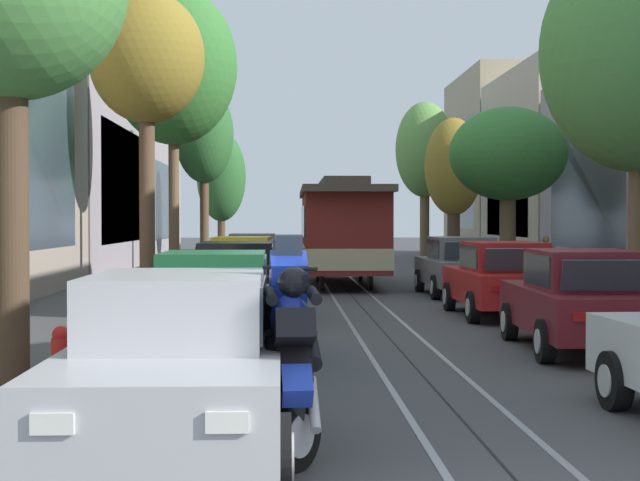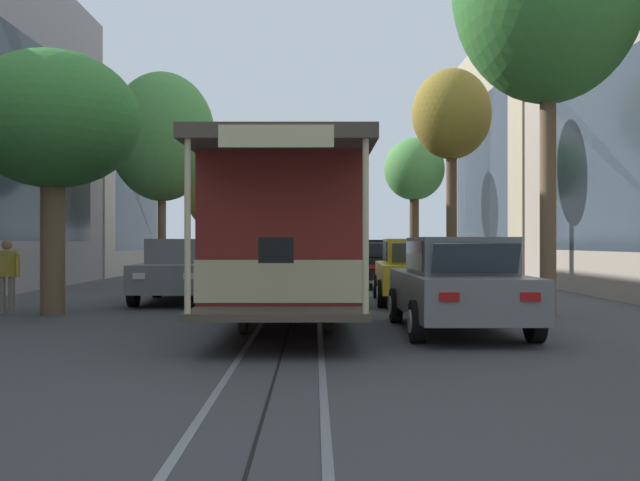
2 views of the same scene
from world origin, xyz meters
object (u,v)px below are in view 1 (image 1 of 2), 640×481
(parked_car_maroon_second_right, at_px, (583,300))
(pedestrian_on_right_pavement, at_px, (545,258))
(parked_car_red_mid_right, at_px, (502,279))
(street_tree_kerb_right_fourth, at_px, (454,169))
(street_tree_kerb_right_mid, at_px, (508,156))
(parked_car_yellow_fourth_left, at_px, (242,266))
(street_tree_kerb_right_far, at_px, (425,151))
(fire_hydrant, at_px, (61,362))
(street_tree_kerb_left_far, at_px, (221,177))
(parked_car_green_second_left, at_px, (213,306))
(cable_car_trolley, at_px, (342,232))
(street_tree_kerb_left_second, at_px, (147,62))
(parked_car_silver_near_left, at_px, (177,364))
(motorcycle_with_rider, at_px, (291,343))
(parked_car_grey_fifth_left, at_px, (253,257))
(parked_car_grey_fourth_right, at_px, (460,266))
(street_tree_kerb_left_fourth, at_px, (204,136))
(parked_car_black_mid_left, at_px, (236,280))
(street_tree_kerb_right_second, at_px, (637,54))
(street_tree_kerb_left_mid, at_px, (173,67))

(parked_car_maroon_second_right, relative_size, pedestrian_on_right_pavement, 2.84)
(parked_car_red_mid_right, bearing_deg, street_tree_kerb_right_fourth, 83.11)
(parked_car_maroon_second_right, bearing_deg, street_tree_kerb_right_mid, 81.51)
(parked_car_yellow_fourth_left, xyz_separation_m, street_tree_kerb_right_mid, (7.89, 2.90, 3.18))
(street_tree_kerb_right_far, xyz_separation_m, fire_hydrant, (-9.45, -36.20, -4.97))
(street_tree_kerb_left_far, bearing_deg, pedestrian_on_right_pavement, -60.92)
(parked_car_green_second_left, bearing_deg, cable_car_trolley, 80.01)
(cable_car_trolley, bearing_deg, street_tree_kerb_left_far, 104.98)
(street_tree_kerb_left_second, bearing_deg, parked_car_yellow_fourth_left, 69.17)
(parked_car_yellow_fourth_left, relative_size, fire_hydrant, 5.26)
(parked_car_yellow_fourth_left, bearing_deg, street_tree_kerb_left_second, -110.83)
(parked_car_silver_near_left, xyz_separation_m, street_tree_kerb_right_far, (7.84, 38.93, 4.59))
(motorcycle_with_rider, bearing_deg, parked_car_maroon_second_right, 55.67)
(parked_car_grey_fifth_left, distance_m, parked_car_grey_fourth_right, 8.34)
(parked_car_yellow_fourth_left, height_order, street_tree_kerb_left_far, street_tree_kerb_left_far)
(street_tree_kerb_left_fourth, bearing_deg, parked_car_red_mid_right, -68.32)
(parked_car_green_second_left, xyz_separation_m, parked_car_black_mid_left, (0.03, 5.98, 0.00))
(street_tree_kerb_left_second, distance_m, cable_car_trolley, 10.74)
(parked_car_silver_near_left, relative_size, parked_car_green_second_left, 1.00)
(parked_car_yellow_fourth_left, height_order, parked_car_grey_fourth_right, same)
(parked_car_grey_fourth_right, bearing_deg, street_tree_kerb_left_second, -149.33)
(parked_car_maroon_second_right, distance_m, motorcycle_with_rider, 8.14)
(cable_car_trolley, relative_size, pedestrian_on_right_pavement, 5.87)
(street_tree_kerb_left_second, relative_size, street_tree_kerb_right_fourth, 1.14)
(parked_car_black_mid_left, distance_m, parked_car_red_mid_right, 5.59)
(parked_car_black_mid_left, height_order, street_tree_kerb_left_fourth, street_tree_kerb_left_fourth)
(parked_car_maroon_second_right, distance_m, street_tree_kerb_right_second, 6.16)
(parked_car_silver_near_left, xyz_separation_m, street_tree_kerb_left_second, (-2.05, 12.92, 4.68))
(street_tree_kerb_left_far, bearing_deg, parked_car_black_mid_left, -85.78)
(street_tree_kerb_left_far, distance_m, motorcycle_with_rider, 40.58)
(parked_car_yellow_fourth_left, distance_m, street_tree_kerb_left_fourth, 14.67)
(street_tree_kerb_left_mid, relative_size, street_tree_kerb_right_far, 1.16)
(parked_car_black_mid_left, distance_m, parked_car_yellow_fourth_left, 6.25)
(street_tree_kerb_left_fourth, bearing_deg, motorcycle_with_rider, -84.06)
(parked_car_silver_near_left, bearing_deg, parked_car_green_second_left, 90.87)
(street_tree_kerb_left_fourth, height_order, street_tree_kerb_right_mid, street_tree_kerb_left_fourth)
(parked_car_red_mid_right, xyz_separation_m, street_tree_kerb_left_far, (-7.69, 28.26, 3.33))
(parked_car_green_second_left, bearing_deg, street_tree_kerb_right_second, 30.12)
(parked_car_grey_fourth_right, height_order, street_tree_kerb_right_mid, street_tree_kerb_right_mid)
(street_tree_kerb_left_second, height_order, pedestrian_on_right_pavement, street_tree_kerb_left_second)
(cable_car_trolley, bearing_deg, pedestrian_on_right_pavement, -12.24)
(pedestrian_on_right_pavement, bearing_deg, street_tree_kerb_right_far, 92.94)
(parked_car_yellow_fourth_left, relative_size, parked_car_red_mid_right, 1.01)
(parked_car_yellow_fourth_left, relative_size, parked_car_maroon_second_right, 1.00)
(street_tree_kerb_right_far, distance_m, fire_hydrant, 37.74)
(parked_car_silver_near_left, relative_size, pedestrian_on_right_pavement, 2.80)
(parked_car_green_second_left, distance_m, cable_car_trolley, 16.40)
(motorcycle_with_rider, distance_m, fire_hydrant, 4.00)
(cable_car_trolley, bearing_deg, parked_car_maroon_second_right, -79.50)
(street_tree_kerb_right_second, height_order, street_tree_kerb_right_far, street_tree_kerb_right_far)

